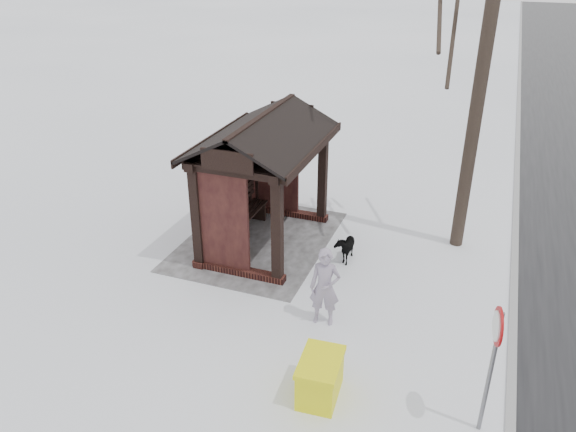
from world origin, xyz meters
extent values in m
plane|color=white|center=(0.00, 0.00, 0.00)|extent=(120.00, 120.00, 0.00)
cube|color=gray|center=(0.00, 5.50, 0.01)|extent=(120.00, 0.15, 0.06)
cube|color=#939398|center=(0.00, -0.20, 0.01)|extent=(4.20, 3.20, 0.02)
cube|color=#351613|center=(0.00, -0.90, 0.08)|extent=(3.30, 0.22, 0.16)
cube|color=#351613|center=(-1.50, 0.00, 0.08)|extent=(0.22, 2.10, 0.16)
cube|color=#351613|center=(1.50, 0.00, 0.08)|extent=(0.22, 2.10, 0.16)
cube|color=black|center=(-1.50, 0.90, 1.15)|extent=(0.20, 0.20, 2.30)
cube|color=black|center=(1.50, 0.90, 1.15)|extent=(0.20, 0.20, 2.30)
cube|color=black|center=(-1.50, -0.90, 1.15)|extent=(0.20, 0.20, 2.30)
cube|color=black|center=(1.50, -0.90, 1.15)|extent=(0.20, 0.20, 2.30)
cube|color=black|center=(0.00, -0.90, 1.23)|extent=(2.80, 0.08, 2.14)
cube|color=black|center=(-1.50, -0.31, 1.23)|extent=(0.08, 1.17, 2.14)
cube|color=black|center=(1.50, -0.31, 1.23)|extent=(0.08, 1.17, 2.14)
cube|color=black|center=(0.00, 0.90, 2.36)|extent=(3.40, 0.20, 0.18)
cube|color=black|center=(0.00, -0.90, 2.36)|extent=(3.40, 0.20, 0.18)
cylinder|color=black|center=(-1.50, 4.20, 4.28)|extent=(0.29, 0.29, 8.55)
imported|color=#95879F|center=(2.43, 2.19, 0.76)|extent=(0.44, 0.60, 1.52)
imported|color=black|center=(0.10, 1.94, 0.33)|extent=(0.79, 0.39, 0.66)
cube|color=yellow|center=(4.25, 2.68, 0.31)|extent=(0.90, 0.63, 0.62)
cube|color=yellow|center=(4.25, 2.68, 0.66)|extent=(0.95, 0.69, 0.08)
cylinder|color=slate|center=(4.06, 5.07, 1.03)|extent=(0.06, 0.06, 2.06)
cylinder|color=#9E0B0D|center=(4.06, 5.05, 1.84)|extent=(0.53, 0.13, 0.54)
cylinder|color=white|center=(4.06, 5.03, 1.84)|extent=(0.41, 0.11, 0.41)
camera|label=1|loc=(10.61, 4.55, 6.44)|focal=35.00mm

